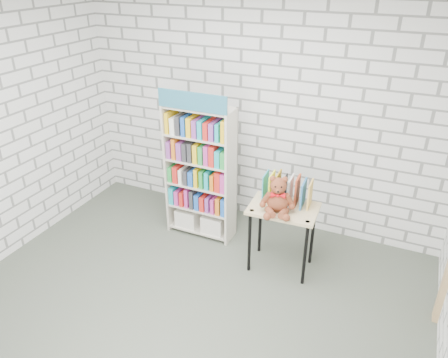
% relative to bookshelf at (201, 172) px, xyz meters
% --- Properties ---
extents(ground, '(4.50, 4.50, 0.00)m').
position_rel_bookshelf_xyz_m(ground, '(0.45, -1.36, -0.83)').
color(ground, '#484F43').
rests_on(ground, ground).
extents(room_shell, '(4.52, 4.02, 2.81)m').
position_rel_bookshelf_xyz_m(room_shell, '(0.45, -1.36, 0.96)').
color(room_shell, silver).
rests_on(room_shell, ground).
extents(bookshelf, '(0.81, 0.31, 1.81)m').
position_rel_bookshelf_xyz_m(bookshelf, '(0.00, 0.00, 0.00)').
color(bookshelf, beige).
rests_on(bookshelf, ground).
extents(display_table, '(0.72, 0.52, 0.76)m').
position_rel_bookshelf_xyz_m(display_table, '(1.09, -0.26, -0.18)').
color(display_table, tan).
rests_on(display_table, ground).
extents(table_books, '(0.50, 0.24, 0.29)m').
position_rel_bookshelf_xyz_m(table_books, '(1.09, -0.15, 0.07)').
color(table_books, teal).
rests_on(table_books, display_table).
extents(teddy_bear, '(0.35, 0.34, 0.38)m').
position_rel_bookshelf_xyz_m(teddy_bear, '(1.06, -0.37, 0.08)').
color(teddy_bear, maroon).
rests_on(teddy_bear, display_table).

